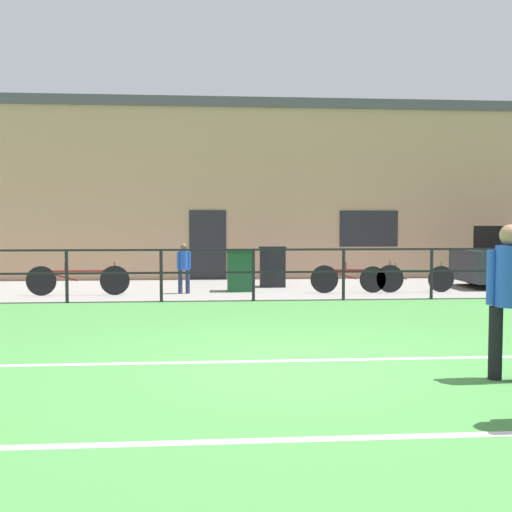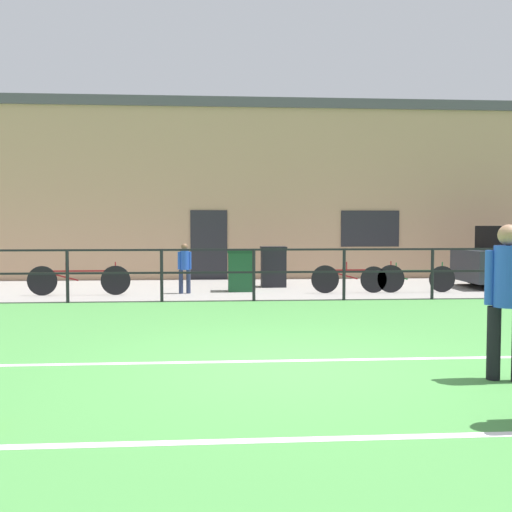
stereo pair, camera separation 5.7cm
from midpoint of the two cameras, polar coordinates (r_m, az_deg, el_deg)
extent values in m
cube|color=#478C42|center=(7.24, 3.33, -10.55)|extent=(60.00, 44.00, 0.04)
cube|color=white|center=(7.48, 3.08, -9.94)|extent=(36.00, 0.11, 0.00)
cube|color=white|center=(4.93, 7.16, -16.91)|extent=(36.00, 0.11, 0.00)
cube|color=gray|center=(15.60, -0.73, -3.10)|extent=(48.00, 5.00, 0.02)
cylinder|color=black|center=(13.39, -17.43, -1.84)|extent=(0.07, 0.07, 1.15)
cylinder|color=black|center=(13.07, -8.86, -1.85)|extent=(0.07, 0.07, 1.15)
cylinder|color=black|center=(13.06, -0.08, -1.81)|extent=(0.07, 0.07, 1.15)
cylinder|color=black|center=(13.35, 8.52, -1.74)|extent=(0.07, 0.07, 1.15)
cylinder|color=black|center=(13.93, 16.58, -1.64)|extent=(0.07, 0.07, 1.15)
cube|color=black|center=(13.03, -0.08, 0.61)|extent=(36.00, 0.04, 0.04)
cube|color=black|center=(13.06, -0.08, -1.56)|extent=(36.00, 0.04, 0.04)
cube|color=tan|center=(19.22, -1.39, 5.74)|extent=(28.00, 2.40, 5.17)
cube|color=#232328|center=(17.98, -4.42, 1.03)|extent=(1.10, 0.04, 2.10)
cube|color=#232328|center=(18.60, 10.91, 2.58)|extent=(1.80, 0.04, 1.10)
cube|color=#4C4C51|center=(19.54, -1.40, 13.77)|extent=(28.00, 2.56, 0.30)
cylinder|color=black|center=(7.03, 21.94, -7.71)|extent=(0.15, 0.15, 0.80)
cylinder|color=blue|center=(6.93, 23.09, -1.80)|extent=(0.29, 0.29, 0.66)
sphere|color=#A37556|center=(6.91, 23.17, 1.86)|extent=(0.23, 0.23, 0.23)
cylinder|color=blue|center=(6.93, 21.61, -1.92)|extent=(0.10, 0.10, 0.59)
cylinder|color=#232D4C|center=(14.45, -6.36, -2.44)|extent=(0.10, 0.10, 0.57)
cylinder|color=#232D4C|center=(14.42, -7.06, -2.45)|extent=(0.10, 0.10, 0.57)
cylinder|color=blue|center=(14.40, -6.72, -0.38)|extent=(0.21, 0.21, 0.47)
sphere|color=brown|center=(14.38, -6.73, 0.88)|extent=(0.16, 0.16, 0.16)
cylinder|color=blue|center=(14.42, -6.22, -0.42)|extent=(0.07, 0.07, 0.42)
cylinder|color=blue|center=(14.38, -7.22, -0.44)|extent=(0.07, 0.07, 0.42)
cylinder|color=black|center=(16.06, 22.74, -2.05)|extent=(0.60, 0.18, 0.60)
cylinder|color=black|center=(17.66, 20.14, -1.56)|extent=(0.60, 0.18, 0.60)
cylinder|color=black|center=(14.50, 6.72, -2.21)|extent=(0.67, 0.04, 0.67)
cylinder|color=black|center=(14.89, 12.83, -2.13)|extent=(0.67, 0.04, 0.67)
cube|color=maroon|center=(14.66, 9.82, -1.32)|extent=(1.26, 0.04, 0.04)
cube|color=maroon|center=(14.57, 8.28, -1.77)|extent=(0.79, 0.03, 0.24)
cylinder|color=maroon|center=(14.58, 8.75, -0.94)|extent=(0.03, 0.03, 0.20)
cylinder|color=maroon|center=(14.87, 12.85, -1.02)|extent=(0.03, 0.03, 0.28)
cylinder|color=black|center=(14.78, -19.62, -2.24)|extent=(0.69, 0.04, 0.69)
cylinder|color=black|center=(14.42, -13.14, -2.27)|extent=(0.69, 0.04, 0.69)
cube|color=maroon|center=(14.56, -16.43, -1.38)|extent=(1.32, 0.04, 0.04)
cube|color=maroon|center=(14.66, -18.03, -1.81)|extent=(0.82, 0.03, 0.25)
cylinder|color=maroon|center=(14.62, -17.57, -0.99)|extent=(0.03, 0.03, 0.20)
cylinder|color=maroon|center=(14.40, -13.15, -1.11)|extent=(0.03, 0.03, 0.28)
cylinder|color=black|center=(14.77, 11.26, -2.22)|extent=(0.64, 0.04, 0.64)
cylinder|color=black|center=(15.31, 17.43, -2.11)|extent=(0.64, 0.04, 0.64)
cube|color=#1E6633|center=(15.00, 14.41, -1.37)|extent=(1.33, 0.04, 0.04)
cube|color=#1E6633|center=(14.88, 12.85, -1.79)|extent=(0.84, 0.03, 0.23)
cylinder|color=#1E6633|center=(14.90, 13.33, -1.00)|extent=(0.03, 0.03, 0.20)
cylinder|color=#1E6633|center=(15.29, 17.44, -1.07)|extent=(0.03, 0.03, 0.28)
cube|color=black|center=(15.89, 1.77, -1.17)|extent=(0.64, 0.54, 0.99)
cube|color=black|center=(15.86, 1.78, 0.76)|extent=(0.68, 0.58, 0.08)
cube|color=#194C28|center=(14.83, -1.38, -1.55)|extent=(0.61, 0.51, 0.95)
cube|color=#143D20|center=(14.79, -1.38, 0.44)|extent=(0.64, 0.55, 0.08)
camera|label=1|loc=(0.03, -89.85, 0.01)|focal=41.94mm
camera|label=2|loc=(0.03, 90.15, -0.01)|focal=41.94mm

